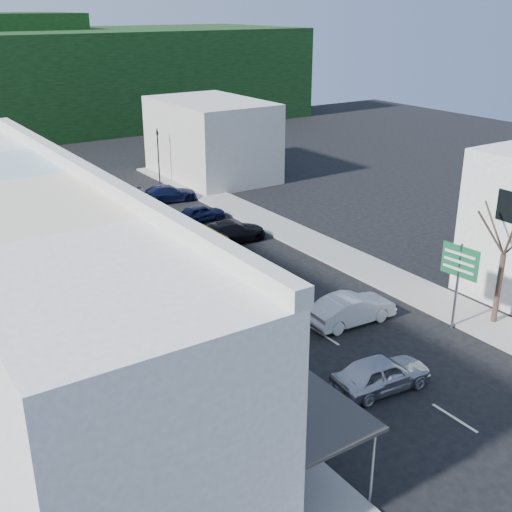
# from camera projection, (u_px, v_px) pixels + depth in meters

# --- Properties ---
(ground) EXTENTS (120.00, 120.00, 0.00)m
(ground) POSITION_uv_depth(u_px,v_px,m) (324.00, 336.00, 31.17)
(ground) COLOR black
(ground) RESTS_ON ground
(sidewalk_left) EXTENTS (3.00, 52.00, 0.15)m
(sidewalk_left) POSITION_uv_depth(u_px,v_px,m) (101.00, 298.00, 35.03)
(sidewalk_left) COLOR gray
(sidewalk_left) RESTS_ON ground
(sidewalk_right) EXTENTS (3.00, 52.00, 0.15)m
(sidewalk_right) POSITION_uv_depth(u_px,v_px,m) (316.00, 245.00, 42.75)
(sidewalk_right) COLOR gray
(sidewalk_right) RESTS_ON ground
(shopfront_row) EXTENTS (8.25, 30.00, 8.00)m
(shopfront_row) POSITION_uv_depth(u_px,v_px,m) (24.00, 283.00, 27.15)
(shopfront_row) COLOR beige
(shopfront_row) RESTS_ON ground
(distant_block_right) EXTENTS (8.00, 12.00, 7.00)m
(distant_block_right) POSITION_uv_depth(u_px,v_px,m) (211.00, 139.00, 58.80)
(distant_block_right) COLOR #B7B2A8
(distant_block_right) RESTS_ON ground
(bus) EXTENTS (2.73, 11.65, 3.10)m
(bus) POSITION_uv_depth(u_px,v_px,m) (186.00, 258.00, 36.54)
(bus) COLOR #E1C906
(bus) RESTS_ON ground
(car_silver) EXTENTS (4.56, 2.23, 1.40)m
(car_silver) POSITION_uv_depth(u_px,v_px,m) (381.00, 375.00, 26.59)
(car_silver) COLOR #B5B5BA
(car_silver) RESTS_ON ground
(car_white) EXTENTS (4.49, 2.03, 1.40)m
(car_white) POSITION_uv_depth(u_px,v_px,m) (352.00, 310.00, 32.20)
(car_white) COLOR silver
(car_white) RESTS_ON ground
(car_red) EXTENTS (4.65, 2.04, 1.40)m
(car_red) POSITION_uv_depth(u_px,v_px,m) (241.00, 339.00, 29.45)
(car_red) COLOR maroon
(car_red) RESTS_ON ground
(car_black_near) EXTENTS (4.50, 1.85, 1.40)m
(car_black_near) POSITION_uv_depth(u_px,v_px,m) (230.00, 233.00, 43.09)
(car_black_near) COLOR black
(car_black_near) RESTS_ON ground
(car_navy_mid) EXTENTS (4.41, 1.82, 1.40)m
(car_navy_mid) POSITION_uv_depth(u_px,v_px,m) (201.00, 212.00, 47.34)
(car_navy_mid) COLOR black
(car_navy_mid) RESTS_ON ground
(car_black_far) EXTENTS (4.53, 2.15, 1.40)m
(car_black_far) POSITION_uv_depth(u_px,v_px,m) (131.00, 226.00, 44.48)
(car_black_far) COLOR black
(car_black_far) RESTS_ON ground
(car_navy_far) EXTENTS (4.70, 2.41, 1.40)m
(car_navy_far) POSITION_uv_depth(u_px,v_px,m) (168.00, 193.00, 52.10)
(car_navy_far) COLOR black
(car_navy_far) RESTS_ON ground
(pedestrian_left) EXTENTS (0.42, 0.61, 1.70)m
(pedestrian_left) POSITION_uv_depth(u_px,v_px,m) (172.00, 358.00, 27.27)
(pedestrian_left) COLOR black
(pedestrian_left) RESTS_ON sidewalk_left
(direction_sign) EXTENTS (0.64, 2.06, 4.47)m
(direction_sign) POSITION_uv_depth(u_px,v_px,m) (457.00, 287.00, 31.09)
(direction_sign) COLOR #145D33
(direction_sign) RESTS_ON ground
(street_tree) EXTENTS (2.75, 2.75, 7.48)m
(street_tree) POSITION_uv_depth(u_px,v_px,m) (504.00, 255.00, 30.97)
(street_tree) COLOR #38271F
(street_tree) RESTS_ON ground
(traffic_signal) EXTENTS (0.59, 1.03, 4.90)m
(traffic_signal) POSITION_uv_depth(u_px,v_px,m) (158.00, 156.00, 56.82)
(traffic_signal) COLOR black
(traffic_signal) RESTS_ON ground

